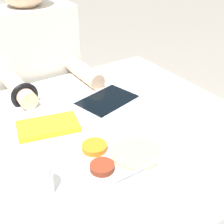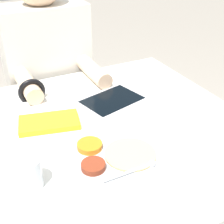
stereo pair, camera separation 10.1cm
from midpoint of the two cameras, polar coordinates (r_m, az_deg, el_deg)
dining_table at (r=1.33m, az=0.04°, el=-16.93°), size 1.08×0.97×0.76m
thali_tray at (r=0.95m, az=2.94°, el=-8.39°), size 0.31×0.31×0.03m
red_notebook at (r=1.12m, az=-8.89°, el=-2.04°), size 0.23×0.16×0.02m
tablet_device at (r=1.25m, az=2.33°, el=2.05°), size 0.28×0.23×0.01m
person_diner at (r=1.65m, az=-9.33°, el=2.89°), size 0.41×0.46×1.25m
drinking_glass at (r=0.86m, az=-11.75°, el=-11.04°), size 0.07×0.07×0.09m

